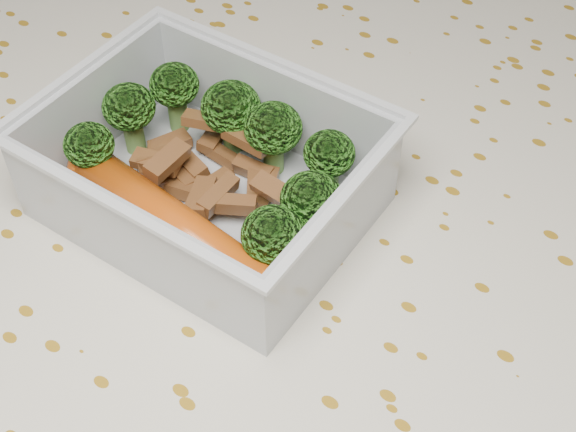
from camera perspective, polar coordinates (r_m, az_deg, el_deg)
The scene contains 6 objects.
dining_table at distance 0.56m, azimuth 0.72°, elevation -7.32°, with size 1.40×0.90×0.75m.
tablecloth at distance 0.52m, azimuth 0.77°, elevation -4.13°, with size 1.46×0.96×0.19m.
lunch_container at distance 0.49m, azimuth -5.69°, elevation 2.55°, with size 0.20×0.16×0.07m.
broccoli_florets at distance 0.49m, azimuth -4.12°, elevation 4.96°, with size 0.17×0.11×0.05m.
meat_pile at distance 0.50m, azimuth -6.32°, elevation 3.32°, with size 0.12×0.08×0.03m.
sausage at distance 0.47m, azimuth -8.31°, elevation -0.69°, with size 0.17×0.04×0.03m.
Camera 1 is at (0.18, -0.26, 1.13)m, focal length 50.00 mm.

